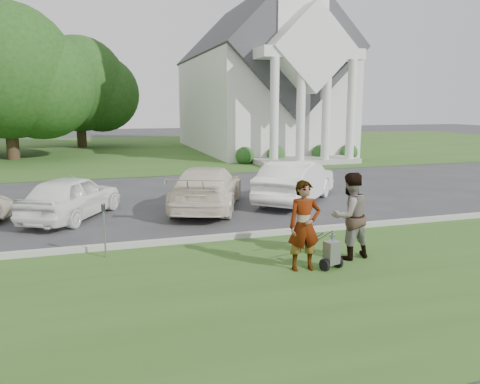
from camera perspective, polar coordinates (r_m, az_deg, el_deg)
name	(u,v)px	position (r m, az deg, el deg)	size (l,w,h in m)	color
ground	(228,246)	(11.66, -1.51, -6.62)	(120.00, 120.00, 0.00)	#333335
grass_strip	(271,291)	(8.97, 3.82, -12.00)	(80.00, 7.00, 0.01)	#2E541D
church_lawn	(135,149)	(38.00, -12.70, 5.13)	(80.00, 30.00, 0.01)	#2E541D
curb	(222,237)	(12.14, -2.22, -5.55)	(80.00, 0.18, 0.15)	#9E9E93
church	(259,71)	(35.99, 2.35, 14.55)	(9.19, 19.00, 24.10)	white
tree_left	(6,77)	(33.13, -26.58, 12.38)	(10.63, 8.40, 9.71)	#332316
tree_back	(79,89)	(40.74, -19.08, 11.82)	(9.61, 7.60, 8.89)	#332316
striping_cart	(331,253)	(10.15, 11.06, -7.33)	(0.59, 0.96, 0.83)	black
person_left	(304,226)	(9.85, 7.84, -4.18)	(0.69, 0.46, 1.91)	#999999
person_right	(350,216)	(10.79, 13.22, -2.92)	(0.95, 0.74, 1.96)	#999999
parking_meter_near	(104,224)	(11.01, -16.23, -3.75)	(0.09, 0.08, 1.27)	gray
car_b	(72,197)	(15.19, -19.84, -0.55)	(1.61, 3.99, 1.36)	white
car_c	(207,188)	(15.67, -4.06, 0.53)	(2.02, 4.96, 1.44)	silver
car_d	(296,181)	(16.86, 6.84, 1.32)	(1.60, 4.58, 1.51)	white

